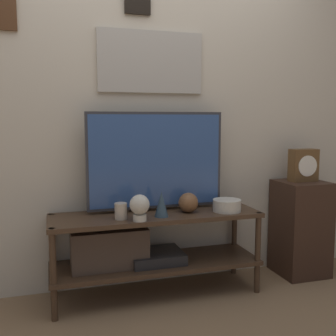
{
  "coord_description": "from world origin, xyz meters",
  "views": [
    {
      "loc": [
        -0.67,
        -2.25,
        1.19
      ],
      "look_at": [
        0.09,
        0.25,
        0.87
      ],
      "focal_mm": 42.0,
      "sensor_mm": 36.0,
      "label": 1
    }
  ],
  "objects": [
    {
      "name": "side_table",
      "position": [
        1.17,
        0.28,
        0.36
      ],
      "size": [
        0.36,
        0.35,
        0.73
      ],
      "color": "#382319",
      "rests_on": "ground_plane"
    },
    {
      "name": "wall_back",
      "position": [
        -0.0,
        0.51,
        1.36
      ],
      "size": [
        6.4,
        0.08,
        2.7
      ],
      "color": "beige",
      "rests_on": "ground_plane"
    },
    {
      "name": "ground_plane",
      "position": [
        0.0,
        0.0,
        0.0
      ],
      "size": [
        12.0,
        12.0,
        0.0
      ],
      "primitive_type": "plane",
      "color": "#846647"
    },
    {
      "name": "vase_slim_bronze",
      "position": [
        0.01,
        0.15,
        0.65
      ],
      "size": [
        0.09,
        0.09,
        0.17
      ],
      "color": "#2D4251",
      "rests_on": "media_console"
    },
    {
      "name": "decorative_bust",
      "position": [
        -0.15,
        0.09,
        0.66
      ],
      "size": [
        0.13,
        0.13,
        0.17
      ],
      "color": "beige",
      "rests_on": "media_console"
    },
    {
      "name": "mantel_clock",
      "position": [
        1.18,
        0.29,
        0.85
      ],
      "size": [
        0.21,
        0.11,
        0.25
      ],
      "color": "brown",
      "rests_on": "side_table"
    },
    {
      "name": "media_console",
      "position": [
        -0.12,
        0.25,
        0.36
      ],
      "size": [
        1.41,
        0.42,
        0.57
      ],
      "color": "#422D1E",
      "rests_on": "ground_plane"
    },
    {
      "name": "vase_wide_bowl",
      "position": [
        0.49,
        0.17,
        0.61
      ],
      "size": [
        0.19,
        0.19,
        0.08
      ],
      "color": "beige",
      "rests_on": "media_console"
    },
    {
      "name": "vase_round_glass",
      "position": [
        0.22,
        0.22,
        0.63
      ],
      "size": [
        0.13,
        0.13,
        0.13
      ],
      "color": "brown",
      "rests_on": "media_console"
    },
    {
      "name": "candle_jar",
      "position": [
        -0.25,
        0.17,
        0.62
      ],
      "size": [
        0.08,
        0.08,
        0.1
      ],
      "color": "#C1B29E",
      "rests_on": "media_console"
    },
    {
      "name": "television",
      "position": [
        0.03,
        0.34,
        0.92
      ],
      "size": [
        0.95,
        0.05,
        0.68
      ],
      "color": "#333338",
      "rests_on": "media_console"
    }
  ]
}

